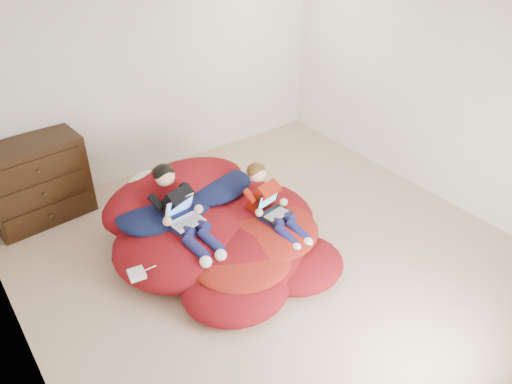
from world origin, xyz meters
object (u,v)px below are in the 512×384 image
at_px(younger_boy, 269,201).
at_px(dresser, 36,182).
at_px(beanbag_pile, 219,231).
at_px(older_boy, 179,207).
at_px(laptop_black, 272,207).
at_px(laptop_white, 184,215).

bearing_deg(younger_boy, dresser, 132.30).
height_order(beanbag_pile, older_boy, older_boy).
height_order(older_boy, laptop_black, older_boy).
height_order(dresser, laptop_white, dresser).
relative_size(beanbag_pile, older_boy, 2.13).
xyz_separation_m(beanbag_pile, older_boy, (-0.38, 0.12, 0.41)).
bearing_deg(laptop_white, older_boy, 90.00).
bearing_deg(beanbag_pile, laptop_white, 174.37).
bearing_deg(younger_boy, laptop_white, 160.99).
distance_m(beanbag_pile, younger_boy, 0.66).
relative_size(laptop_white, laptop_black, 0.98).
height_order(laptop_white, laptop_black, laptop_white).
xyz_separation_m(older_boy, younger_boy, (0.87, -0.38, -0.06)).
relative_size(younger_boy, laptop_white, 2.75).
bearing_deg(beanbag_pile, older_boy, 162.32).
distance_m(dresser, laptop_white, 2.02).
relative_size(dresser, laptop_black, 3.30).
distance_m(older_boy, laptop_white, 0.10).
xyz_separation_m(older_boy, laptop_white, (0.00, -0.08, -0.05)).
bearing_deg(laptop_black, older_boy, 153.44).
xyz_separation_m(beanbag_pile, younger_boy, (0.49, -0.26, 0.35)).
relative_size(younger_boy, laptop_black, 2.70).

